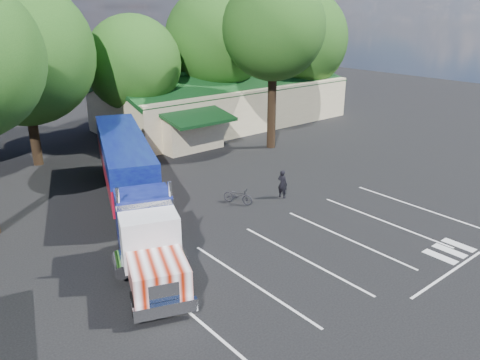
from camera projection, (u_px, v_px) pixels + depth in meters
ground at (224, 217)px, 26.18m from camera, size 120.00×120.00×0.00m
event_hall at (224, 101)px, 46.48m from camera, size 24.20×14.12×5.55m
tree_row_c at (21, 53)px, 32.11m from camera, size 10.00×10.00×13.05m
tree_row_d at (133, 64)px, 38.93m from camera, size 8.00×8.00×10.60m
tree_row_e at (216, 40)px, 44.14m from camera, size 9.60×9.60×12.90m
tree_row_f at (298, 40)px, 49.34m from camera, size 10.40×10.40×13.00m
tree_near_right at (274, 29)px, 35.89m from camera, size 8.00×8.00×13.50m
semi_truck at (129, 175)px, 25.91m from camera, size 9.03×19.00×4.07m
woman at (282, 184)px, 28.55m from camera, size 0.55×0.72×1.77m
bicycle at (238, 196)px, 27.80m from camera, size 1.40×1.98×0.99m
silver_sedan at (190, 136)px, 40.30m from camera, size 3.91×2.74×1.22m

